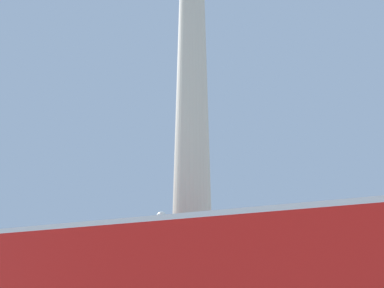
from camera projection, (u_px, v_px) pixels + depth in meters
The scene contains 2 objects.
monument_column at pixel (192, 153), 16.49m from camera, with size 5.04×5.04×27.57m.
street_lamp at pixel (158, 286), 10.42m from camera, with size 0.42×0.42×5.93m.
Camera 1 is at (4.31, -14.02, 2.60)m, focal length 28.00 mm.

